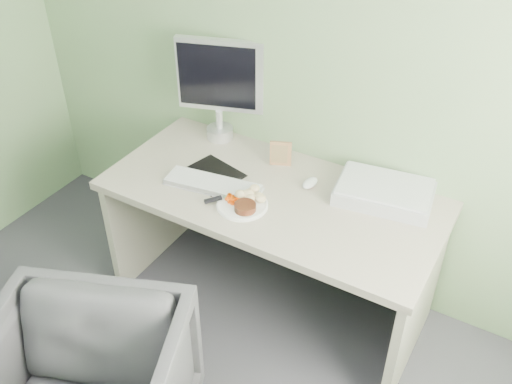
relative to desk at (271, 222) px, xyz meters
The scene contains 14 objects.
wall_back 0.89m from the desk, 90.00° to the left, with size 3.50×3.50×0.00m, color gray.
desk is the anchor object (origin of this frame).
plate 0.26m from the desk, 111.97° to the right, with size 0.24×0.24×0.01m, color white.
steak 0.29m from the desk, 99.33° to the right, with size 0.10×0.10×0.03m, color black.
potato_pile 0.26m from the desk, 111.18° to the right, with size 0.10×0.07×0.06m, color tan.
carrot_heap 0.30m from the desk, 123.36° to the right, with size 0.06×0.05×0.04m, color #E94B04.
steak_knife 0.33m from the desk, 131.80° to the right, with size 0.14×0.18×0.02m.
mousepad 0.38m from the desk, behind, with size 0.27×0.24×0.00m, color black.
keyboard 0.35m from the desk, 158.39° to the right, with size 0.46×0.14×0.02m, color white.
computer_mouse 0.27m from the desk, 45.44° to the left, with size 0.06×0.10×0.04m, color white.
photo_frame 0.34m from the desk, 108.75° to the left, with size 0.11×0.01×0.13m, color #916543.
eyedrop_bottle 0.37m from the desk, 112.13° to the left, with size 0.02×0.02×0.07m.
scanner 0.56m from the desk, 24.55° to the left, with size 0.43×0.29×0.07m, color #B3B5BA.
monitor 0.76m from the desk, 146.97° to the left, with size 0.44×0.19×0.54m.
Camera 1 is at (1.02, -0.27, 2.32)m, focal length 40.00 mm.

